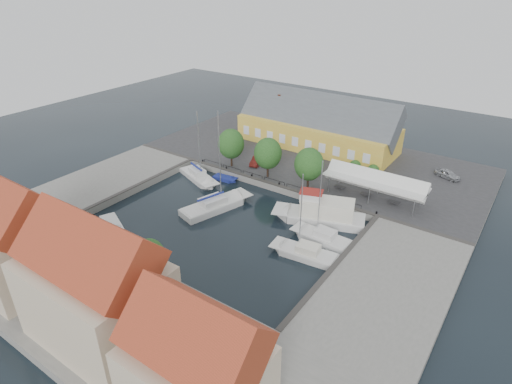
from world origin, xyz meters
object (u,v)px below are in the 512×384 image
center_sailboat (215,206)px  launch_sw (112,225)px  car_red (257,160)px  launch_nw (225,179)px  east_boat_a (322,239)px  warehouse (315,126)px  car_silver (448,174)px  west_boat_a (199,177)px  east_boat_b (305,254)px  tent_canopy (375,181)px  trawler (322,215)px

center_sailboat → launch_sw: 13.74m
car_red → launch_nw: (-1.98, -6.09, -1.57)m
center_sailboat → east_boat_a: 15.85m
warehouse → east_boat_a: 30.25m
car_silver → launch_sw: (-32.45, -37.40, -1.58)m
west_boat_a → east_boat_b: bearing=-19.4°
tent_canopy → east_boat_b: east_boat_b is taller
east_boat_a → car_red: bearing=145.6°
east_boat_a → east_boat_b: east_boat_a is taller
east_boat_b → west_boat_a: west_boat_a is taller
east_boat_b → launch_sw: east_boat_b is taller
car_silver → trawler: size_ratio=0.32×
east_boat_a → tent_canopy: bearing=82.3°
tent_canopy → trawler: size_ratio=1.12×
warehouse → tent_canopy: bearing=-39.9°
center_sailboat → east_boat_a: center_sailboat is taller
launch_nw → center_sailboat: bearing=-59.6°
car_red → launch_sw: bearing=-118.4°
warehouse → launch_nw: bearing=-105.8°
center_sailboat → car_silver: bearing=47.3°
launch_nw → trawler: bearing=-7.8°
tent_canopy → car_red: tent_canopy is taller
launch_nw → east_boat_a: bearing=-17.8°
east_boat_a → west_boat_a: west_boat_a is taller
west_boat_a → launch_sw: (0.07, -16.86, -0.18)m
launch_nw → launch_sw: bearing=-100.4°
west_boat_a → launch_nw: 4.16m
west_boat_a → launch_nw: bearing=31.3°
center_sailboat → launch_nw: 9.23m
center_sailboat → launch_sw: bearing=-126.4°
car_red → launch_nw: 6.59m
trawler → east_boat_b: 8.32m
east_boat_b → east_boat_a: bearing=87.4°
car_red → warehouse: bearing=59.1°
car_silver → west_boat_a: size_ratio=0.33×
car_red → west_boat_a: size_ratio=0.34×
launch_sw → car_silver: bearing=49.1°
trawler → center_sailboat: bearing=-158.2°
trawler → launch_sw: bearing=-142.8°
center_sailboat → west_boat_a: (-8.22, 5.80, -0.09)m
launch_sw → east_boat_b: bearing=19.6°
launch_sw → center_sailboat: bearing=53.6°
tent_canopy → east_boat_a: size_ratio=1.27×
tent_canopy → center_sailboat: 22.27m
car_red → west_boat_a: bearing=-140.0°
center_sailboat → trawler: 14.70m
trawler → east_boat_a: (2.15, -4.06, -0.75)m
tent_canopy → car_red: size_ratio=3.47×
trawler → east_boat_b: size_ratio=1.14×
east_boat_b → west_boat_a: size_ratio=0.92×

